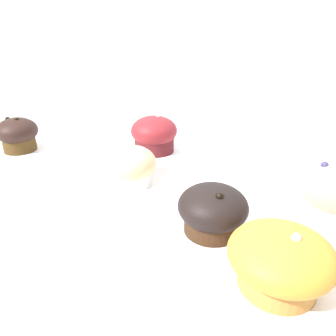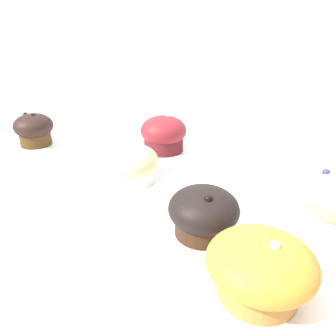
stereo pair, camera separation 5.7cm
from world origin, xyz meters
TOP-DOWN VIEW (x-y plane):
  - wall_back at (0.00, 0.60)m, footprint 3.20×0.10m
  - muffin_front_center at (-0.31, 0.02)m, footprint 0.09×0.09m
  - muffin_back_left at (0.01, -0.01)m, footprint 0.09×0.09m
  - muffin_back_right at (0.35, 0.03)m, footprint 0.10×0.10m
  - muffin_front_left at (-0.02, 0.15)m, footprint 0.11×0.11m
  - muffin_front_right at (0.20, -0.09)m, footprint 0.10×0.10m
  - muffin_back_center at (0.30, -0.16)m, footprint 0.12×0.12m

SIDE VIEW (x-z plane):
  - wall_back at x=0.00m, z-range 0.00..1.80m
  - muffin_back_left at x=0.01m, z-range 0.96..1.03m
  - muffin_front_right at x=0.20m, z-range 0.96..1.03m
  - muffin_back_center at x=0.30m, z-range 0.96..1.03m
  - muffin_front_center at x=-0.31m, z-range 0.96..1.04m
  - muffin_front_left at x=-0.02m, z-range 0.96..1.04m
  - muffin_back_right at x=0.35m, z-range 0.96..1.04m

